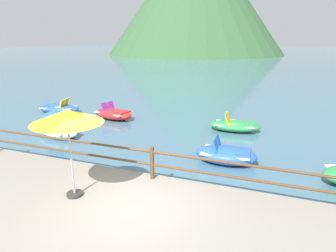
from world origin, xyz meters
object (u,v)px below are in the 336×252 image
Objects in this scene: beach_umbrella at (67,118)px; pedal_boat_3 at (235,126)px; pedal_boat_2 at (113,114)px; pedal_boat_1 at (226,155)px; pedal_boat_5 at (58,128)px; pedal_boat_4 at (59,108)px.

beach_umbrella reaches higher than pedal_boat_3.
pedal_boat_1 is at bearing -29.10° from pedal_boat_2.
beach_umbrella is 5.72m from pedal_boat_1.
pedal_boat_2 is 3.47m from pedal_boat_5.
pedal_boat_3 is at bearing 93.82° from pedal_boat_1.
pedal_boat_3 is 0.94× the size of pedal_boat_5.
pedal_boat_1 reaches higher than pedal_boat_3.
pedal_boat_3 is 8.09m from pedal_boat_5.
pedal_boat_2 is 3.71m from pedal_boat_4.
pedal_boat_5 is (-7.56, 0.38, 0.07)m from pedal_boat_1.
beach_umbrella reaches higher than pedal_boat_1.
beach_umbrella reaches higher than pedal_boat_4.
pedal_boat_3 is at bearing -0.07° from pedal_boat_4.
pedal_boat_5 reaches higher than pedal_boat_2.
pedal_boat_1 is 0.91× the size of pedal_boat_3.
pedal_boat_4 is at bearing 131.89° from beach_umbrella.
pedal_boat_4 is at bearing 159.66° from pedal_boat_1.
beach_umbrella is 8.91m from pedal_boat_3.
pedal_boat_4 is (-7.33, 8.17, -2.19)m from beach_umbrella.
pedal_boat_2 is 6.47m from pedal_boat_3.
pedal_boat_2 is (-3.62, 8.05, -2.15)m from beach_umbrella.
pedal_boat_5 is at bearing -50.58° from pedal_boat_4.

